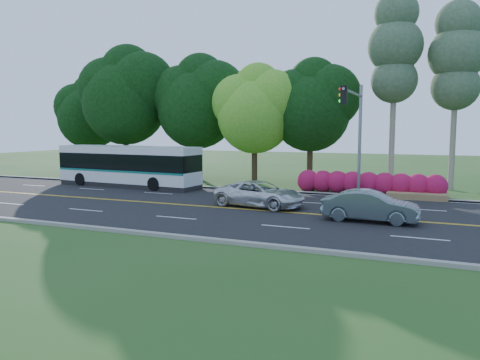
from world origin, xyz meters
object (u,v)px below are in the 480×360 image
at_px(traffic_signal, 355,122).
at_px(suv, 260,194).
at_px(transit_bus, 128,167).
at_px(sedan, 370,206).

height_order(traffic_signal, suv, traffic_signal).
distance_m(transit_bus, suv, 13.05).
relative_size(traffic_signal, suv, 1.39).
xyz_separation_m(transit_bus, suv, (12.15, -4.71, -0.78)).
xyz_separation_m(traffic_signal, sedan, (1.77, -6.24, -3.93)).
xyz_separation_m(transit_bus, sedan, (18.29, -6.62, -0.76)).
distance_m(traffic_signal, suv, 7.32).
height_order(traffic_signal, sedan, traffic_signal).
distance_m(traffic_signal, sedan, 7.59).
xyz_separation_m(traffic_signal, suv, (-4.38, -4.33, -3.95)).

